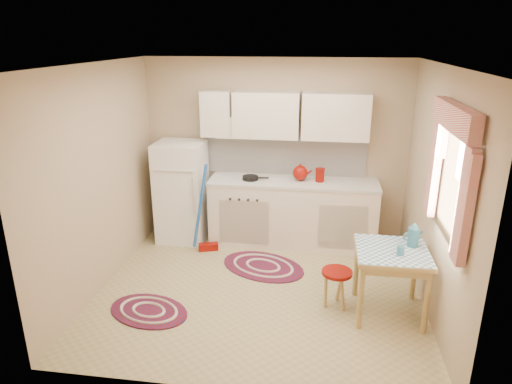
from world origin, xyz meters
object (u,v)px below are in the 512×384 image
table (389,282)px  stool (336,288)px  fridge (182,192)px  base_cabinets (292,214)px

table → stool: size_ratio=1.71×
fridge → table: 3.07m
table → base_cabinets: bearing=125.1°
fridge → table: size_ratio=1.94×
table → stool: table is taller
table → stool: 0.55m
base_cabinets → table: size_ratio=3.12×
fridge → table: fridge is taller
fridge → stool: fridge is taller
base_cabinets → table: bearing=-54.9°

